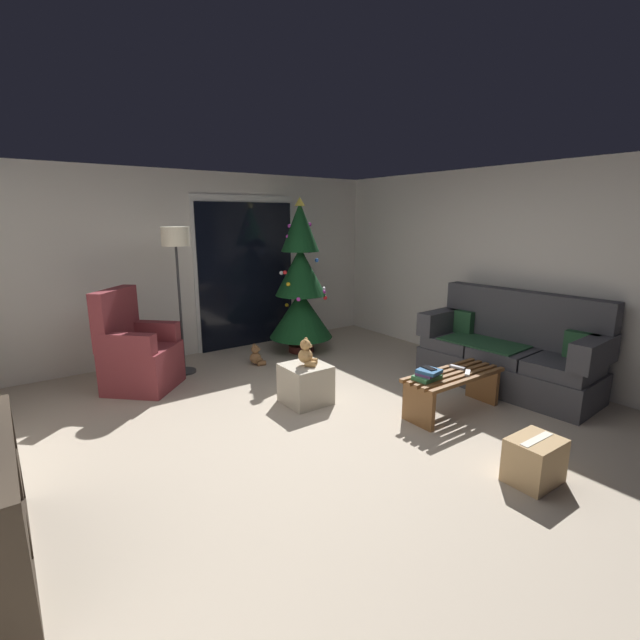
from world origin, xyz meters
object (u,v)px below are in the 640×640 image
Objects in this scene: floor_lamp at (176,251)px; teddy_bear_chestnut_by_tree at (256,356)px; book_stack at (428,375)px; christmas_tree at (301,286)px; ottoman at (306,384)px; remote_silver at (457,367)px; armchair at (137,354)px; teddy_bear_honey at (306,354)px; cardboard_box_taped_mid_floor at (534,460)px; couch at (509,353)px; coffee_table at (453,386)px; remote_white at (468,373)px; cell_phone at (429,368)px.

teddy_bear_chestnut_by_tree is at bearing -17.93° from floor_lamp.
book_stack is 2.63m from christmas_tree.
remote_silver is at bearing -39.41° from ottoman.
armchair is 1.95m from teddy_bear_honey.
remote_silver is at bearing -85.07° from christmas_tree.
armchair is 1.48m from teddy_bear_chestnut_by_tree.
book_stack is 0.94× the size of teddy_bear_honey.
cardboard_box_taped_mid_floor is (-0.15, -1.16, -0.29)m from book_stack.
couch is 12.74× the size of remote_silver.
couch is 4.19m from armchair.
teddy_bear_honey reaches higher than cardboard_box_taped_mid_floor.
ottoman is at bearing 155.65° from couch.
coffee_table is at bearing -88.35° from christmas_tree.
floor_lamp is 6.25× the size of teddy_bear_honey.
teddy_bear_honey is at bearing -121.63° from christmas_tree.
armchair is at bearing 129.21° from book_stack.
teddy_bear_chestnut_by_tree is (0.14, 1.39, -0.41)m from teddy_bear_honey.
floor_lamp is at bearing 20.02° from armchair.
couch reaches higher than coffee_table.
cardboard_box_taped_mid_floor is (-0.58, -1.03, -0.25)m from remote_white.
teddy_bear_honey is (-2.12, 0.96, 0.13)m from couch.
teddy_bear_chestnut_by_tree is at bearing 109.29° from cell_phone.
couch is 12.74× the size of remote_white.
cell_phone is at bearing 24.99° from book_stack.
coffee_table is 3.86× the size of teddy_bear_chestnut_by_tree.
ottoman is (-1.19, 0.98, -0.21)m from remote_silver.
book_stack is 0.69× the size of cardboard_box_taped_mid_floor.
christmas_tree is 1.77m from floor_lamp.
remote_silver is 1.55m from ottoman.
floor_lamp is at bearing 124.07° from cell_phone.
christmas_tree reaches higher than coffee_table.
remote_white is 0.14× the size of armchair.
armchair reaches higher than teddy_bear_honey.
armchair reaches higher than book_stack.
remote_white is at bearing -68.74° from teddy_bear_chestnut_by_tree.
coffee_table is 0.97× the size of armchair.
remote_white reaches higher than coffee_table.
armchair is 3.96× the size of teddy_bear_honey.
remote_silver is at bearing 25.44° from coffee_table.
ottoman is at bearing -66.82° from floor_lamp.
armchair reaches higher than ottoman.
couch is at bearing -24.26° from teddy_bear_honey.
book_stack reaches higher than coffee_table.
couch is 1.81× the size of coffee_table.
armchair reaches higher than remote_white.
teddy_bear_chestnut_by_tree is (-1.98, 2.34, -0.28)m from couch.
teddy_bear_honey is 2.25m from cardboard_box_taped_mid_floor.
remote_white reaches higher than cardboard_box_taped_mid_floor.
christmas_tree reaches higher than armchair.
coffee_table is 7.05× the size of remote_white.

